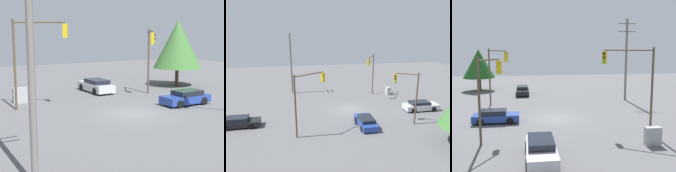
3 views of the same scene
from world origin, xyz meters
The scene contains 9 objects.
ground_plane centered at (0.00, 0.00, 0.00)m, with size 80.00×80.00×0.00m, color #5B5B5E.
sedan_blue centered at (5.57, 0.62, 0.59)m, with size 4.20×1.88×1.20m.
sedan_dark centered at (3.16, -13.87, 0.62)m, with size 1.84×4.50×1.26m.
sedan_silver centered at (1.92, 9.70, 0.66)m, with size 1.96×4.78×1.32m.
traffic_signal_main centered at (6.05, -6.09, 4.60)m, with size 2.48×3.40×6.74m.
traffic_signal_cross centered at (5.55, 5.61, 4.23)m, with size 1.55×2.52×6.29m.
traffic_signal_aux centered at (-5.82, 5.01, 4.75)m, with size 3.65×2.32×6.96m.
utility_pole_tall centered at (-10.11, -8.06, 5.49)m, with size 2.20×0.28×10.40m.
electrical_cabinet centered at (-6.15, 8.26, 0.66)m, with size 1.15×0.52×1.33m, color #9EA0A3.
Camera 2 is at (28.14, -6.81, 11.02)m, focal length 35.00 mm.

